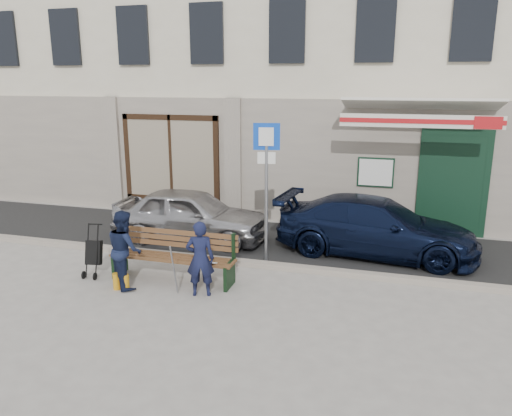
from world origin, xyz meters
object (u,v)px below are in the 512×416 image
at_px(man, 200,259).
at_px(woman, 125,249).
at_px(car_navy, 376,227).
at_px(bench, 171,257).
at_px(parking_sign, 266,170).
at_px(car_silver, 191,215).
at_px(stroller, 94,254).

relative_size(man, woman, 0.94).
distance_m(man, woman, 1.45).
height_order(car_navy, woman, woman).
distance_m(car_navy, man, 4.12).
relative_size(car_navy, bench, 1.76).
xyz_separation_m(man, woman, (-1.45, -0.02, 0.04)).
height_order(parking_sign, bench, parking_sign).
bearing_deg(woman, bench, -98.66).
bearing_deg(car_silver, man, -154.64).
xyz_separation_m(bench, stroller, (-1.50, -0.21, -0.01)).
bearing_deg(bench, woman, -143.03).
xyz_separation_m(car_navy, bench, (-3.60, -2.54, -0.16)).
relative_size(car_silver, bench, 1.51).
relative_size(parking_sign, woman, 1.99).
distance_m(parking_sign, stroller, 3.71).
distance_m(bench, stroller, 1.52).
bearing_deg(bench, man, -30.85).
distance_m(car_silver, stroller, 2.71).
height_order(parking_sign, woman, parking_sign).
height_order(car_navy, parking_sign, parking_sign).
height_order(bench, woman, woman).
distance_m(woman, stroller, 0.93).
height_order(parking_sign, man, parking_sign).
height_order(car_silver, stroller, car_silver).
distance_m(car_navy, stroller, 5.80).
bearing_deg(woman, car_silver, -46.77).
distance_m(parking_sign, man, 2.42).
height_order(woman, stroller, woman).
bearing_deg(car_navy, man, 142.68).
height_order(bench, stroller, stroller).
distance_m(parking_sign, woman, 3.13).
relative_size(car_silver, woman, 2.54).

